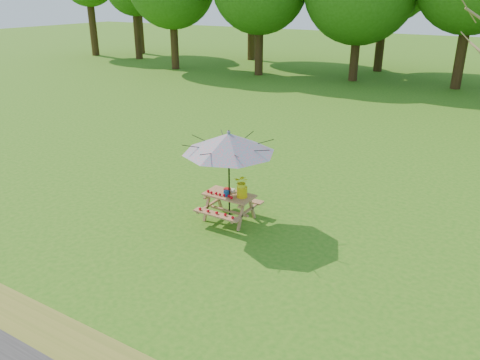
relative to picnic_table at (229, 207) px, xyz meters
The scene contains 6 objects.
ground 4.17m from the picnic_table, 145.90° to the right, with size 120.00×120.00×0.00m, color #2A6C14.
picnic_table is the anchor object (origin of this frame).
patio_umbrella 1.62m from the picnic_table, 84.81° to the left, with size 2.24×2.24×2.25m.
produce_bins 0.40m from the picnic_table, 158.21° to the left, with size 0.23×0.39×0.13m.
tomatoes_row 0.44m from the picnic_table, 130.20° to the right, with size 0.77×0.13×0.07m, color red, non-canonical shape.
flower_bucket 0.73m from the picnic_table, ahead, with size 0.40×0.37×0.56m.
Camera 1 is at (8.94, -6.27, 5.15)m, focal length 35.00 mm.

